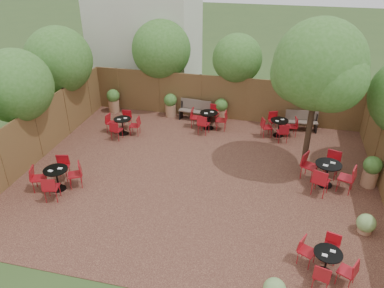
# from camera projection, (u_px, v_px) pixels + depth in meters

# --- Properties ---
(ground) EXTENTS (80.00, 80.00, 0.00)m
(ground) POSITION_uv_depth(u_px,v_px,m) (197.00, 177.00, 13.09)
(ground) COLOR #354F23
(ground) RESTS_ON ground
(courtyard_paving) EXTENTS (12.00, 10.00, 0.02)m
(courtyard_paving) POSITION_uv_depth(u_px,v_px,m) (197.00, 177.00, 13.08)
(courtyard_paving) COLOR #341815
(courtyard_paving) RESTS_ON ground
(fence_back) EXTENTS (12.00, 0.08, 2.00)m
(fence_back) POSITION_uv_depth(u_px,v_px,m) (222.00, 98.00, 16.88)
(fence_back) COLOR #52361E
(fence_back) RESTS_ON ground
(fence_left) EXTENTS (0.08, 10.00, 2.00)m
(fence_left) POSITION_uv_depth(u_px,v_px,m) (38.00, 133.00, 13.84)
(fence_left) COLOR #52361E
(fence_left) RESTS_ON ground
(neighbour_building) EXTENTS (5.00, 4.00, 8.00)m
(neighbour_building) POSITION_uv_depth(u_px,v_px,m) (146.00, 13.00, 18.92)
(neighbour_building) COLOR beige
(neighbour_building) RESTS_ON ground
(overhang_foliage) EXTENTS (15.94, 10.56, 2.78)m
(overhang_foliage) POSITION_uv_depth(u_px,v_px,m) (183.00, 69.00, 14.82)
(overhang_foliage) COLOR #356721
(overhang_foliage) RESTS_ON ground
(courtyard_tree) EXTENTS (2.99, 2.93, 5.23)m
(courtyard_tree) POSITION_uv_depth(u_px,v_px,m) (319.00, 70.00, 11.91)
(courtyard_tree) COLOR black
(courtyard_tree) RESTS_ON courtyard_paving
(park_bench_left) EXTENTS (1.47, 0.60, 0.89)m
(park_bench_left) POSITION_uv_depth(u_px,v_px,m) (195.00, 110.00, 17.04)
(park_bench_left) COLOR brown
(park_bench_left) RESTS_ON courtyard_paving
(park_bench_right) EXTENTS (1.41, 0.61, 0.84)m
(park_bench_right) POSITION_uv_depth(u_px,v_px,m) (301.00, 120.00, 16.10)
(park_bench_right) COLOR brown
(park_bench_right) RESTS_ON courtyard_paving
(bistro_tables) EXTENTS (10.19, 8.75, 0.95)m
(bistro_tables) POSITION_uv_depth(u_px,v_px,m) (217.00, 154.00, 13.55)
(bistro_tables) COLOR black
(bistro_tables) RESTS_ON courtyard_paving
(planters) EXTENTS (11.33, 4.47, 1.09)m
(planters) POSITION_uv_depth(u_px,v_px,m) (206.00, 117.00, 16.02)
(planters) COLOR #9D6D4E
(planters) RESTS_ON courtyard_paving
(low_shrubs) EXTENTS (2.90, 3.58, 0.64)m
(low_shrubs) POSITION_uv_depth(u_px,v_px,m) (344.00, 276.00, 8.86)
(low_shrubs) COLOR #9D6D4E
(low_shrubs) RESTS_ON courtyard_paving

